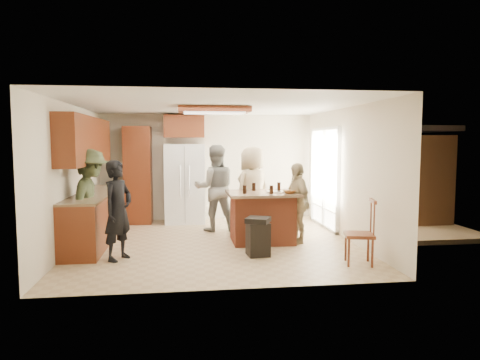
{
  "coord_description": "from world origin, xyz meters",
  "views": [
    {
      "loc": [
        -0.54,
        -7.71,
        1.85
      ],
      "look_at": [
        0.47,
        0.09,
        1.15
      ],
      "focal_mm": 32.0,
      "sensor_mm": 36.0,
      "label": 1
    }
  ],
  "objects": [
    {
      "name": "back_wall_units",
      "position": [
        -1.33,
        2.2,
        1.38
      ],
      "size": [
        1.8,
        0.6,
        2.45
      ],
      "color": "maroon",
      "rests_on": "ground"
    },
    {
      "name": "person_counter",
      "position": [
        -2.14,
        -0.22,
        0.87
      ],
      "size": [
        0.6,
        1.15,
        1.73
      ],
      "primitive_type": "imported",
      "rotation": [
        0.0,
        0.0,
        1.5
      ],
      "color": "#384226",
      "rests_on": "ground"
    },
    {
      "name": "kitchen_island",
      "position": [
        0.87,
        -0.01,
        0.47
      ],
      "size": [
        1.28,
        1.03,
        0.93
      ],
      "color": "#994127",
      "rests_on": "ground"
    },
    {
      "name": "person_behind_left",
      "position": [
        0.07,
        1.11,
        0.9
      ],
      "size": [
        0.89,
        0.56,
        1.79
      ],
      "primitive_type": "imported",
      "rotation": [
        0.0,
        0.0,
        3.17
      ],
      "color": "gray",
      "rests_on": "ground"
    },
    {
      "name": "person_side_right",
      "position": [
        1.49,
        -0.13,
        0.74
      ],
      "size": [
        0.59,
        0.93,
        1.47
      ],
      "primitive_type": "imported",
      "rotation": [
        0.0,
        0.0,
        -1.39
      ],
      "color": "tan",
      "rests_on": "ground"
    },
    {
      "name": "left_cabinetry",
      "position": [
        -2.24,
        0.4,
        0.96
      ],
      "size": [
        0.64,
        3.0,
        2.3
      ],
      "color": "maroon",
      "rests_on": "ground"
    },
    {
      "name": "person_behind_right",
      "position": [
        0.82,
        0.81,
        0.88
      ],
      "size": [
        1.03,
        0.96,
        1.76
      ],
      "primitive_type": "imported",
      "rotation": [
        0.0,
        0.0,
        3.76
      ],
      "color": "tan",
      "rests_on": "ground"
    },
    {
      "name": "island_items",
      "position": [
        1.09,
        -0.09,
        0.97
      ],
      "size": [
        0.97,
        0.72,
        0.15
      ],
      "color": "silver",
      "rests_on": "kitchen_island"
    },
    {
      "name": "refrigerator",
      "position": [
        -0.55,
        2.12,
        0.9
      ],
      "size": [
        0.9,
        0.76,
        1.8
      ],
      "color": "white",
      "rests_on": "ground"
    },
    {
      "name": "trash_bin",
      "position": [
        0.63,
        -0.95,
        0.32
      ],
      "size": [
        0.48,
        0.48,
        0.63
      ],
      "color": "black",
      "rests_on": "ground"
    },
    {
      "name": "room_shell",
      "position": [
        4.37,
        1.64,
        0.87
      ],
      "size": [
        8.0,
        5.2,
        5.0
      ],
      "color": "tan",
      "rests_on": "ground"
    },
    {
      "name": "spindle_chair",
      "position": [
        2.08,
        -1.64,
        0.45
      ],
      "size": [
        0.51,
        0.51,
        0.99
      ],
      "color": "maroon",
      "rests_on": "ground"
    },
    {
      "name": "person_front_left",
      "position": [
        -1.59,
        -0.91,
        0.78
      ],
      "size": [
        0.65,
        0.71,
        1.57
      ],
      "primitive_type": "imported",
      "rotation": [
        0.0,
        0.0,
        1.03
      ],
      "color": "black",
      "rests_on": "ground"
    }
  ]
}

